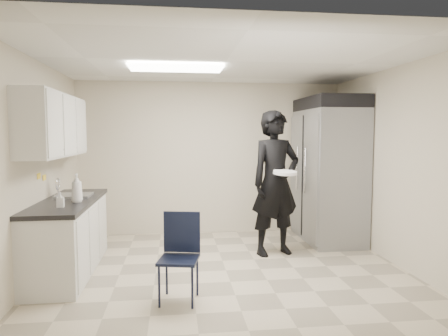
{
  "coord_description": "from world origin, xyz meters",
  "views": [
    {
      "loc": [
        -0.63,
        -4.87,
        1.72
      ],
      "look_at": [
        -0.0,
        0.2,
        1.28
      ],
      "focal_mm": 32.0,
      "sensor_mm": 36.0,
      "label": 1
    }
  ],
  "objects": [
    {
      "name": "floor",
      "position": [
        0.0,
        0.0,
        0.0
      ],
      "size": [
        4.5,
        4.5,
        0.0
      ],
      "primitive_type": "plane",
      "color": "#BAAC92",
      "rests_on": "ground"
    },
    {
      "name": "ceiling",
      "position": [
        0.0,
        0.0,
        2.6
      ],
      "size": [
        4.5,
        4.5,
        0.0
      ],
      "primitive_type": "plane",
      "rotation": [
        3.14,
        0.0,
        0.0
      ],
      "color": "silver",
      "rests_on": "back_wall"
    },
    {
      "name": "back_wall",
      "position": [
        0.0,
        2.0,
        1.3
      ],
      "size": [
        4.5,
        0.0,
        4.5
      ],
      "primitive_type": "plane",
      "rotation": [
        1.57,
        0.0,
        0.0
      ],
      "color": "#BCB39B",
      "rests_on": "floor"
    },
    {
      "name": "left_wall",
      "position": [
        -2.25,
        0.0,
        1.3
      ],
      "size": [
        0.0,
        4.0,
        4.0
      ],
      "primitive_type": "plane",
      "rotation": [
        1.57,
        0.0,
        1.57
      ],
      "color": "#BCB39B",
      "rests_on": "floor"
    },
    {
      "name": "right_wall",
      "position": [
        2.25,
        0.0,
        1.3
      ],
      "size": [
        0.0,
        4.0,
        4.0
      ],
      "primitive_type": "plane",
      "rotation": [
        1.57,
        0.0,
        -1.57
      ],
      "color": "#BCB39B",
      "rests_on": "floor"
    },
    {
      "name": "ceiling_panel",
      "position": [
        -0.6,
        0.4,
        2.57
      ],
      "size": [
        1.2,
        0.6,
        0.02
      ],
      "primitive_type": "cube",
      "color": "white",
      "rests_on": "ceiling"
    },
    {
      "name": "lower_counter",
      "position": [
        -1.95,
        0.2,
        0.43
      ],
      "size": [
        0.6,
        1.9,
        0.86
      ],
      "primitive_type": "cube",
      "color": "silver",
      "rests_on": "floor"
    },
    {
      "name": "countertop",
      "position": [
        -1.95,
        0.2,
        0.89
      ],
      "size": [
        0.64,
        1.95,
        0.05
      ],
      "primitive_type": "cube",
      "color": "black",
      "rests_on": "lower_counter"
    },
    {
      "name": "sink",
      "position": [
        -1.93,
        0.45,
        0.87
      ],
      "size": [
        0.42,
        0.4,
        0.14
      ],
      "primitive_type": "cube",
      "color": "gray",
      "rests_on": "countertop"
    },
    {
      "name": "faucet",
      "position": [
        -2.13,
        0.45,
        1.02
      ],
      "size": [
        0.02,
        0.02,
        0.24
      ],
      "primitive_type": "cylinder",
      "color": "silver",
      "rests_on": "countertop"
    },
    {
      "name": "upper_cabinets",
      "position": [
        -2.08,
        0.2,
        1.83
      ],
      "size": [
        0.35,
        1.8,
        0.75
      ],
      "primitive_type": "cube",
      "color": "silver",
      "rests_on": "left_wall"
    },
    {
      "name": "towel_dispenser",
      "position": [
        -2.14,
        1.35,
        1.62
      ],
      "size": [
        0.22,
        0.3,
        0.35
      ],
      "primitive_type": "cube",
      "color": "black",
      "rests_on": "left_wall"
    },
    {
      "name": "notice_sticker_left",
      "position": [
        -2.24,
        0.1,
        1.22
      ],
      "size": [
        0.0,
        0.12,
        0.07
      ],
      "primitive_type": "cube",
      "color": "yellow",
      "rests_on": "left_wall"
    },
    {
      "name": "notice_sticker_right",
      "position": [
        -2.24,
        0.3,
        1.18
      ],
      "size": [
        0.0,
        0.12,
        0.07
      ],
      "primitive_type": "cube",
      "color": "yellow",
      "rests_on": "left_wall"
    },
    {
      "name": "commercial_fridge",
      "position": [
        1.83,
        1.27,
        1.05
      ],
      "size": [
        0.8,
        1.35,
        2.1
      ],
      "primitive_type": "cube",
      "color": "gray",
      "rests_on": "floor"
    },
    {
      "name": "fridge_compressor",
      "position": [
        1.83,
        1.27,
        2.2
      ],
      "size": [
        0.8,
        1.35,
        0.2
      ],
      "primitive_type": "cube",
      "color": "black",
      "rests_on": "commercial_fridge"
    },
    {
      "name": "folding_chair",
      "position": [
        -0.6,
        -0.86,
        0.44
      ],
      "size": [
        0.46,
        0.46,
        0.88
      ],
      "primitive_type": "cube",
      "rotation": [
        0.0,
        0.0,
        -0.21
      ],
      "color": "black",
      "rests_on": "floor"
    },
    {
      "name": "man_tuxedo",
      "position": [
        0.79,
        0.62,
        1.03
      ],
      "size": [
        0.86,
        0.7,
        2.05
      ],
      "primitive_type": "imported",
      "rotation": [
        0.0,
        0.0,
        0.29
      ],
      "color": "black",
      "rests_on": "floor"
    },
    {
      "name": "bucket_lid",
      "position": [
        0.86,
        0.38,
        1.2
      ],
      "size": [
        0.4,
        0.4,
        0.04
      ],
      "primitive_type": "cylinder",
      "rotation": [
        0.0,
        0.0,
        0.29
      ],
      "color": "white",
      "rests_on": "man_tuxedo"
    },
    {
      "name": "soap_bottle_a",
      "position": [
        -1.79,
        0.01,
        1.08
      ],
      "size": [
        0.13,
        0.13,
        0.34
      ],
      "primitive_type": "imported",
      "rotation": [
        0.0,
        0.0,
        0.01
      ],
      "color": "silver",
      "rests_on": "countertop"
    },
    {
      "name": "soap_bottle_b",
      "position": [
        -1.89,
        -0.31,
        0.99
      ],
      "size": [
        0.09,
        0.09,
        0.17
      ],
      "primitive_type": "imported",
      "rotation": [
        0.0,
        0.0,
        0.15
      ],
      "color": "#9D9DA8",
      "rests_on": "countertop"
    }
  ]
}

